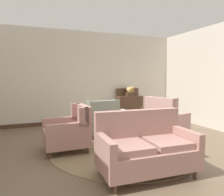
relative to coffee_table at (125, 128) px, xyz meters
The scene contains 14 objects.
ground 0.57m from the coffee_table, 92.77° to the right, with size 9.22×9.22×0.00m, color brown.
wall_back 3.11m from the coffee_table, 90.37° to the left, with size 6.59×0.08×3.08m, color silver.
wall_right 3.44m from the coffee_table, 10.69° to the left, with size 0.08×4.61×3.08m, color silver.
baseboard_back 2.88m from the coffee_table, 90.37° to the left, with size 6.43×0.03×0.12m, color #4C3323.
area_rug 0.43m from the coffee_table, 102.42° to the right, with size 3.25×3.25×0.01m, color #847051.
coffee_table is the anchor object (origin of this frame).
porcelain_vase 0.25m from the coffee_table, behind, with size 0.17×0.17×0.32m.
settee 1.40m from the coffee_table, 101.58° to the right, with size 1.53×0.87×1.00m.
armchair_far_left 1.03m from the coffee_table, 103.08° to the left, with size 0.88×0.86×0.97m.
armchair_near_window 1.20m from the coffee_table, behind, with size 0.90×0.80×0.95m.
armchair_beside_settee 1.31m from the coffee_table, 12.07° to the left, with size 1.10×1.07×1.05m.
side_table 1.84m from the coffee_table, 40.81° to the left, with size 0.53×0.53×0.65m.
sideboard 2.97m from the coffee_table, 61.55° to the left, with size 0.90×0.39×1.15m.
gramophone 3.00m from the coffee_table, 59.95° to the left, with size 0.42×0.48×0.48m.
Camera 1 is at (-1.98, -3.84, 1.53)m, focal length 34.41 mm.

